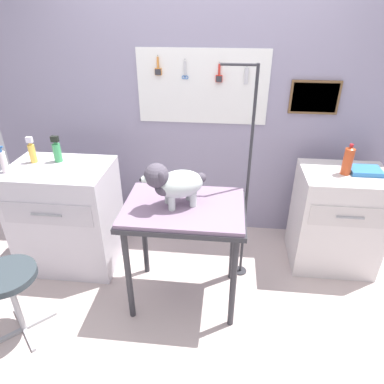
{
  "coord_description": "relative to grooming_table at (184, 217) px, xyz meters",
  "views": [
    {
      "loc": [
        0.21,
        -1.74,
        2.05
      ],
      "look_at": [
        -0.01,
        0.25,
        0.94
      ],
      "focal_mm": 32.0,
      "sensor_mm": 36.0,
      "label": 1
    }
  ],
  "objects": [
    {
      "name": "grooming_table",
      "position": [
        0.0,
        0.0,
        0.0
      ],
      "size": [
        0.84,
        0.6,
        0.84
      ],
      "color": "#2D2D33",
      "rests_on": "ground"
    },
    {
      "name": "grooming_arm",
      "position": [
        0.43,
        0.32,
        0.06
      ],
      "size": [
        0.29,
        0.11,
        1.72
      ],
      "color": "#2D2D33",
      "rests_on": "ground"
    },
    {
      "name": "supply_tray",
      "position": [
        1.37,
        0.58,
        0.15
      ],
      "size": [
        0.24,
        0.18,
        0.04
      ],
      "color": "#3279BD",
      "rests_on": "cabinet_right"
    },
    {
      "name": "stool",
      "position": [
        -1.1,
        -0.46,
        -0.29
      ],
      "size": [
        0.38,
        0.38,
        0.53
      ],
      "color": "#9E9EA3",
      "rests_on": "ground"
    },
    {
      "name": "rear_wall_panel",
      "position": [
        0.07,
        1.04,
        0.42
      ],
      "size": [
        4.0,
        0.11,
        2.3
      ],
      "color": "#9089A3",
      "rests_on": "ground"
    },
    {
      "name": "ground",
      "position": [
        0.06,
        -0.24,
        -0.76
      ],
      "size": [
        4.4,
        4.0,
        0.04
      ],
      "primitive_type": "cube",
      "color": "#C2AFA9"
    },
    {
      "name": "cabinet_right",
      "position": [
        1.23,
        0.56,
        -0.3
      ],
      "size": [
        0.68,
        0.54,
        0.88
      ],
      "color": "silver",
      "rests_on": "ground"
    },
    {
      "name": "spray_bottle_tall",
      "position": [
        -1.08,
        0.43,
        0.27
      ],
      "size": [
        0.06,
        0.06,
        0.21
      ],
      "color": "#3B9B59",
      "rests_on": "counter_left"
    },
    {
      "name": "soda_bottle",
      "position": [
        1.2,
        0.55,
        0.25
      ],
      "size": [
        0.07,
        0.07,
        0.25
      ],
      "color": "#BD4520",
      "rests_on": "cabinet_right"
    },
    {
      "name": "conditioner_bottle",
      "position": [
        -1.38,
        0.2,
        0.27
      ],
      "size": [
        0.05,
        0.05,
        0.21
      ],
      "color": "white",
      "rests_on": "counter_left"
    },
    {
      "name": "dog",
      "position": [
        -0.07,
        -0.01,
        0.27
      ],
      "size": [
        0.44,
        0.32,
        0.32
      ],
      "color": "silver",
      "rests_on": "grooming_table"
    },
    {
      "name": "shampoo_bottle",
      "position": [
        -1.26,
        0.4,
        0.27
      ],
      "size": [
        0.05,
        0.05,
        0.21
      ],
      "color": "#EABB47",
      "rests_on": "counter_left"
    },
    {
      "name": "counter_left",
      "position": [
        -1.04,
        0.32,
        -0.28
      ],
      "size": [
        0.8,
        0.58,
        0.92
      ],
      "color": "silver",
      "rests_on": "ground"
    }
  ]
}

